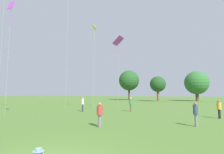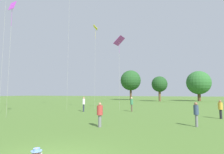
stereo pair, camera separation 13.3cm
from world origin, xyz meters
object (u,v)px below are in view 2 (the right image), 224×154
(person_standing_1, at_px, (220,108))
(distant_tree_0, at_px, (199,83))
(person_standing_4, at_px, (84,103))
(person_standing_3, at_px, (100,113))
(kite_3, at_px, (12,10))
(distant_tree_2, at_px, (159,84))
(kite_0, at_px, (95,31))
(person_standing_0, at_px, (196,112))
(distant_tree_1, at_px, (131,80))
(kite_1, at_px, (119,42))
(person_standing_2, at_px, (132,103))

(person_standing_1, bearing_deg, distant_tree_0, -102.36)
(person_standing_4, relative_size, distant_tree_0, 0.20)
(person_standing_3, bearing_deg, kite_3, -24.38)
(person_standing_1, bearing_deg, distant_tree_2, -85.14)
(kite_0, bearing_deg, person_standing_3, -136.85)
(person_standing_0, height_order, kite_3, kite_3)
(distant_tree_1, distance_m, distant_tree_2, 13.01)
(person_standing_0, distance_m, person_standing_3, 6.45)
(kite_3, bearing_deg, kite_0, 123.80)
(kite_3, relative_size, distant_tree_1, 1.06)
(person_standing_4, relative_size, kite_1, 0.18)
(distant_tree_0, xyz_separation_m, distant_tree_1, (-21.33, 2.27, 1.39))
(kite_1, height_order, distant_tree_1, distant_tree_1)
(person_standing_1, xyz_separation_m, kite_1, (-10.81, 4.61, 8.42))
(person_standing_0, xyz_separation_m, kite_1, (-8.37, 9.49, 8.40))
(kite_1, bearing_deg, person_standing_0, 95.33)
(person_standing_0, relative_size, kite_1, 0.16)
(person_standing_2, relative_size, distant_tree_2, 0.24)
(distant_tree_0, bearing_deg, kite_3, -114.65)
(person_standing_0, bearing_deg, distant_tree_2, 65.51)
(person_standing_0, distance_m, person_standing_1, 5.45)
(distant_tree_1, height_order, distant_tree_2, distant_tree_1)
(person_standing_1, distance_m, distant_tree_2, 35.64)
(person_standing_2, bearing_deg, person_standing_0, 26.83)
(kite_3, bearing_deg, person_standing_4, 116.66)
(person_standing_4, height_order, distant_tree_1, distant_tree_1)
(person_standing_4, height_order, kite_0, kite_0)
(person_standing_4, bearing_deg, person_standing_0, 47.93)
(person_standing_3, height_order, distant_tree_1, distant_tree_1)
(person_standing_4, height_order, distant_tree_2, distant_tree_2)
(person_standing_2, bearing_deg, person_standing_1, 57.95)
(person_standing_0, relative_size, kite_0, 0.13)
(person_standing_0, relative_size, kite_3, 0.15)
(person_standing_2, relative_size, kite_1, 0.18)
(person_standing_0, relative_size, person_standing_1, 1.00)
(kite_1, bearing_deg, kite_3, 19.52)
(person_standing_1, height_order, person_standing_2, person_standing_2)
(kite_3, bearing_deg, kite_1, 109.30)
(person_standing_2, height_order, person_standing_4, person_standing_4)
(person_standing_1, height_order, kite_3, kite_3)
(kite_1, bearing_deg, person_standing_2, 112.86)
(kite_3, bearing_deg, person_standing_2, 99.46)
(kite_0, xyz_separation_m, kite_3, (-3.80, -10.52, -1.04))
(person_standing_1, height_order, person_standing_3, person_standing_1)
(person_standing_3, relative_size, kite_3, 0.15)
(person_standing_1, xyz_separation_m, person_standing_4, (-14.38, 1.28, 0.14))
(person_standing_3, bearing_deg, person_standing_1, -158.36)
(person_standing_0, height_order, person_standing_4, person_standing_4)
(distant_tree_0, bearing_deg, distant_tree_1, 173.91)
(person_standing_1, height_order, kite_1, kite_1)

